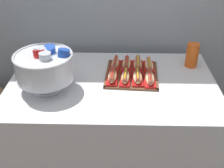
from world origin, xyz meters
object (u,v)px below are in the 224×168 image
Objects in this scene: buffet_table at (112,126)px; hot_dog_2 at (137,77)px; hot_dog_4 at (115,64)px; cup_stack at (192,55)px; serving_tray at (132,75)px; hot_dog_0 at (113,76)px; punch_bowl at (45,66)px; hot_dog_6 at (138,65)px; hot_dog_1 at (125,77)px; hot_dog_3 at (150,78)px; hot_dog_7 at (149,66)px; hot_dog_5 at (126,64)px.

hot_dog_2 is at bearing -0.63° from buffet_table.
buffet_table is 7.72× the size of hot_dog_4.
serving_tray is at bearing -160.94° from cup_stack.
punch_bowl reaches higher than hot_dog_0.
hot_dog_6 is at bearing 24.74° from punch_bowl.
serving_tray is 2.07× the size of hot_dog_1.
hot_dog_3 is 1.10× the size of hot_dog_4.
cup_stack is (0.36, 0.06, 0.05)m from hot_dog_6.
serving_tray is 2.27× the size of hot_dog_4.
hot_dog_0 is at bearing -93.60° from hot_dog_4.
hot_dog_1 reaches higher than hot_dog_7.
cup_stack is at bearing 19.06° from serving_tray.
serving_tray is 2.06× the size of hot_dog_3.
hot_dog_5 reaches higher than buffet_table.
buffet_table is 7.18× the size of hot_dog_0.
cup_stack is (0.41, 0.14, 0.08)m from serving_tray.
hot_dog_3 is 1.03× the size of hot_dog_5.
buffet_table is 3.81× the size of punch_bowl.
punch_bowl is (-0.38, -0.09, 0.51)m from buffet_table.
hot_dog_3 is (0.11, -0.09, 0.03)m from serving_tray.
hot_dog_5 is at bearing 61.96° from hot_dog_0.
punch_bowl reaches higher than hot_dog_2.
hot_dog_5 is (0.01, 0.16, 0.00)m from hot_dog_1.
hot_dog_4 reaches higher than hot_dog_2.
hot_dog_5 reaches higher than hot_dog_3.
hot_dog_3 is at bearing 7.77° from punch_bowl.
cup_stack is at bearing 12.73° from hot_dog_7.
hot_dog_1 is 0.15m from hot_dog_3.
hot_dog_4 is 0.49m from punch_bowl.
hot_dog_7 is at bearing 44.13° from hot_dog_1.
hot_dog_2 is 0.95× the size of hot_dog_5.
hot_dog_1 is at bearing -153.87° from cup_stack.
hot_dog_0 is 1.01× the size of hot_dog_5.
hot_dog_3 is at bearing -3.60° from hot_dog_0.
hot_dog_1 is at bearing -118.04° from serving_tray.
hot_dog_6 is (0.16, 0.16, 0.00)m from hot_dog_0.
hot_dog_1 is at bearing 11.35° from punch_bowl.
cup_stack is at bearing 31.00° from hot_dog_2.
punch_bowl is at bearing -158.29° from hot_dog_7.
hot_dog_6 is (0.04, 0.08, 0.03)m from serving_tray.
hot_dog_7 is (0.16, 0.16, -0.00)m from hot_dog_1.
hot_dog_7 is at bearing 61.96° from hot_dog_2.
cup_stack reaches higher than hot_dog_1.
hot_dog_2 is 0.22m from hot_dog_4.
hot_dog_5 is at bearing 176.40° from hot_dog_7.
hot_dog_5 is at bearing 28.52° from punch_bowl.
cup_stack is at bearing 18.96° from punch_bowl.
hot_dog_6 is at bearing 44.68° from buffet_table.
hot_dog_4 is 0.15m from hot_dog_6.
hot_dog_4 reaches higher than hot_dog_1.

